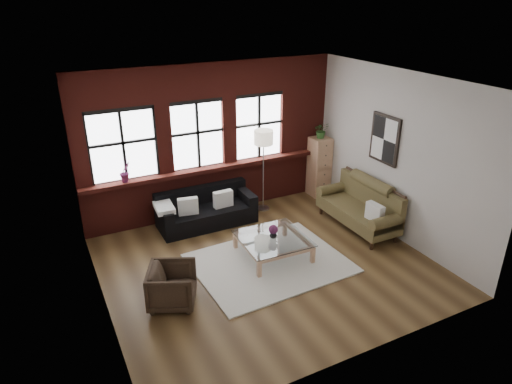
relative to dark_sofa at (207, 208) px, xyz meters
name	(u,v)px	position (x,y,z in m)	size (l,w,h in m)	color
floor	(266,264)	(0.38, -1.90, -0.36)	(5.50, 5.50, 0.00)	#4B341B
ceiling	(268,83)	(0.38, -1.90, 2.84)	(5.50, 5.50, 0.00)	white
wall_back	(211,140)	(0.38, 0.60, 1.24)	(5.50, 5.50, 0.00)	beige
wall_front	(366,253)	(0.38, -4.40, 1.24)	(5.50, 5.50, 0.00)	beige
wall_left	(93,216)	(-2.37, -1.90, 1.24)	(5.00, 5.00, 0.00)	beige
wall_right	(395,156)	(3.13, -1.90, 1.24)	(5.00, 5.00, 0.00)	beige
brick_backwall	(212,141)	(0.38, 0.54, 1.24)	(5.50, 0.12, 3.20)	#5D1C16
sill_ledge	(214,168)	(0.38, 0.45, 0.68)	(5.50, 0.30, 0.08)	#5D1C16
window_left	(123,146)	(-1.42, 0.55, 1.39)	(1.38, 0.10, 1.50)	black
window_mid	(197,136)	(0.08, 0.55, 1.39)	(1.38, 0.10, 1.50)	black
window_right	(259,127)	(1.48, 0.55, 1.39)	(1.38, 0.10, 1.50)	black
wall_poster	(385,139)	(3.10, -1.60, 1.49)	(0.05, 0.74, 0.94)	black
shag_rug	(270,263)	(0.44, -1.91, -0.35)	(2.60, 2.04, 0.03)	beige
dark_sofa	(207,208)	(0.00, 0.00, 0.00)	(1.99, 0.80, 0.72)	black
pillow_a	(188,206)	(-0.43, -0.10, 0.19)	(0.40, 0.14, 0.34)	silver
pillow_b	(223,199)	(0.33, -0.10, 0.19)	(0.40, 0.14, 0.34)	silver
vintage_settee	(358,205)	(2.68, -1.51, 0.15)	(0.85, 1.92, 1.02)	brown
pillow_settee	(375,212)	(2.60, -2.10, 0.26)	(0.14, 0.38, 0.34)	silver
armchair	(172,286)	(-1.43, -2.22, -0.04)	(0.69, 0.71, 0.65)	black
coffee_table	(273,247)	(0.62, -1.71, -0.17)	(1.17, 1.17, 0.39)	tan
vase	(273,234)	(0.62, -1.71, 0.09)	(0.13, 0.13, 0.14)	#B2B2B2
flowers	(273,229)	(0.62, -1.71, 0.19)	(0.17, 0.17, 0.17)	#5E2048
drawer_chest	(319,167)	(2.91, 0.23, 0.34)	(0.43, 0.43, 1.39)	tan
potted_plant_top	(321,130)	(2.91, 0.23, 1.22)	(0.33, 0.29, 0.37)	#2D5923
floor_lamp	(263,168)	(1.37, 0.12, 0.62)	(0.40, 0.40, 1.96)	#A5A5A8
sill_plant	(125,172)	(-1.46, 0.42, 0.92)	(0.22, 0.18, 0.40)	#5E2048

